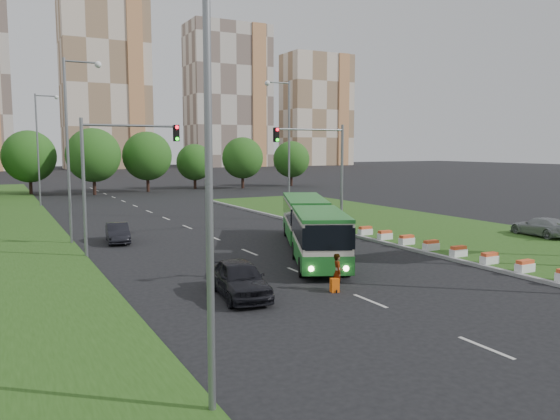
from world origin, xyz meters
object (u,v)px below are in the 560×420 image
car_median (541,227)px  car_left_far (118,233)px  traffic_mast_median (324,161)px  articulated_bus (306,226)px  traffic_mast_left (112,164)px  pedestrian (338,272)px  car_left_near (240,279)px  shopping_trolley (335,285)px

car_median → car_left_far: bearing=-18.7°
traffic_mast_median → articulated_bus: bearing=-130.5°
traffic_mast_left → pedestrian: 15.45m
traffic_mast_left → pedestrian: traffic_mast_left is taller
traffic_mast_median → car_left_near: size_ratio=1.72×
shopping_trolley → pedestrian: bearing=47.2°
traffic_mast_left → car_median: bearing=-15.7°
car_left_near → car_median: bearing=17.2°
traffic_mast_left → car_left_near: traffic_mast_left is taller
car_median → car_left_near: bearing=15.0°
articulated_bus → car_median: 17.57m
traffic_mast_median → shopping_trolley: size_ratio=13.05×
traffic_mast_median → car_median: size_ratio=1.76×
car_left_near → traffic_mast_left: bearing=111.3°
car_left_far → traffic_mast_left: bearing=-96.6°
articulated_bus → car_median: articulated_bus is taller
traffic_mast_median → car_left_near: bearing=-133.6°
articulated_bus → shopping_trolley: articulated_bus is taller
traffic_mast_median → car_left_near: (-12.30, -12.89, -4.56)m
articulated_bus → shopping_trolley: size_ratio=25.85×
car_left_far → pedestrian: size_ratio=2.37×
traffic_mast_median → articulated_bus: traffic_mast_median is taller
traffic_mast_left → traffic_mast_median: bearing=3.8°
car_left_far → pedestrian: bearing=-63.8°
car_left_near → car_left_far: bearing=104.3°
traffic_mast_median → shopping_trolley: bearing=-120.4°
traffic_mast_median → car_left_far: size_ratio=2.04×
traffic_mast_median → traffic_mast_left: 15.19m
car_median → traffic_mast_left: bearing=-10.1°
pedestrian → shopping_trolley: (-0.28, -0.19, -0.53)m
shopping_trolley → traffic_mast_median: bearing=71.8°
traffic_mast_median → pedestrian: size_ratio=4.82×
traffic_mast_median → car_left_far: 15.26m
articulated_bus → car_median: (17.25, -3.22, -0.79)m
traffic_mast_left → pedestrian: size_ratio=4.82×
traffic_mast_left → car_left_near: bearing=-76.5°
car_left_far → pedestrian: 18.27m
shopping_trolley → articulated_bus: bearing=79.7°
car_median → pedestrian: 21.18m
car_median → articulated_bus: bearing=-5.0°
traffic_mast_median → pedestrian: bearing=-119.9°
traffic_mast_median → car_left_near: 18.39m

